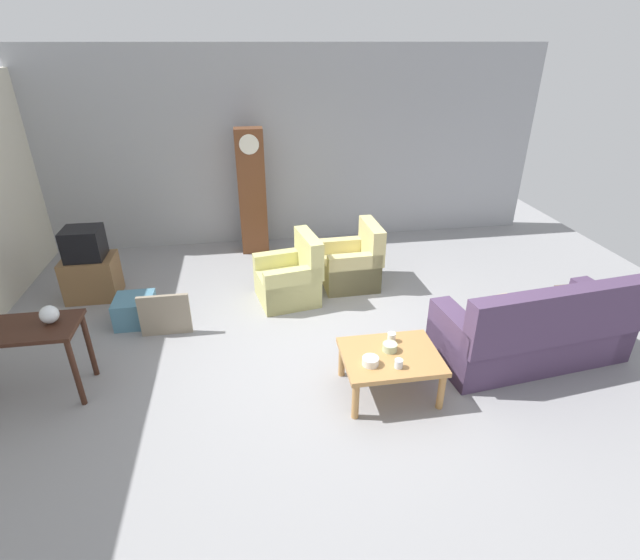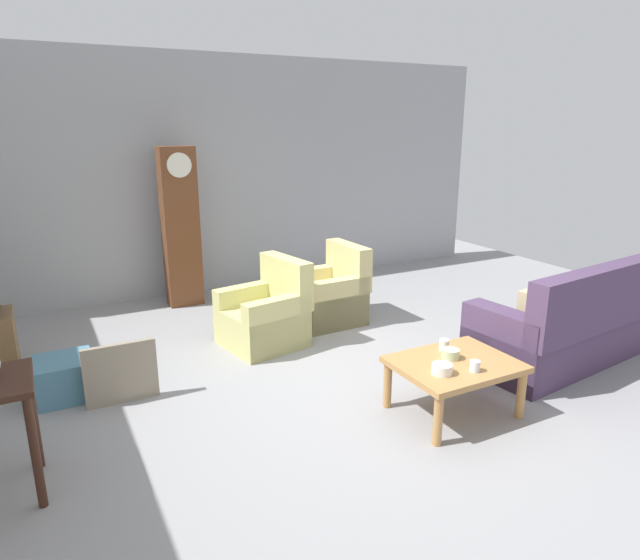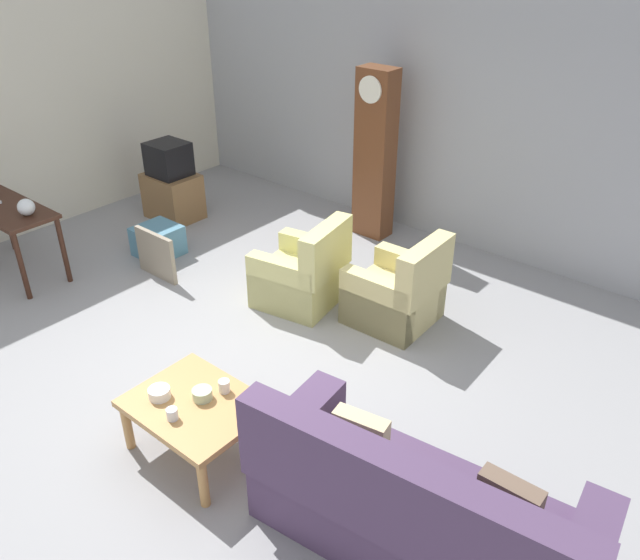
{
  "view_description": "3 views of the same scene",
  "coord_description": "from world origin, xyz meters",
  "px_view_note": "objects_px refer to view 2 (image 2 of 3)",
  "views": [
    {
      "loc": [
        -0.89,
        -4.46,
        3.23
      ],
      "look_at": [
        -0.13,
        0.29,
        0.77
      ],
      "focal_mm": 26.45,
      "sensor_mm": 36.0,
      "label": 1
    },
    {
      "loc": [
        -2.47,
        -3.92,
        2.3
      ],
      "look_at": [
        0.04,
        0.84,
        0.77
      ],
      "focal_mm": 30.95,
      "sensor_mm": 36.0,
      "label": 2
    },
    {
      "loc": [
        3.36,
        -2.94,
        3.52
      ],
      "look_at": [
        0.39,
        0.61,
        0.84
      ],
      "focal_mm": 35.76,
      "sensor_mm": 36.0,
      "label": 3
    }
  ],
  "objects_px": {
    "armchair_olive_far": "(329,297)",
    "grandfather_clock": "(181,227)",
    "couch_floral": "(570,327)",
    "storage_box_blue": "(65,378)",
    "cup_blue_rimmed": "(475,366)",
    "framed_picture_leaning": "(121,373)",
    "bowl_white_stacked": "(442,369)",
    "coffee_table_wood": "(455,369)",
    "bowl_shallow_green": "(451,354)",
    "cup_white_porcelain": "(444,345)",
    "armchair_olive_near": "(266,317)"
  },
  "relations": [
    {
      "from": "cup_white_porcelain",
      "to": "bowl_white_stacked",
      "type": "relative_size",
      "value": 0.6
    },
    {
      "from": "bowl_white_stacked",
      "to": "cup_white_porcelain",
      "type": "bearing_deg",
      "value": 47.97
    },
    {
      "from": "grandfather_clock",
      "to": "cup_white_porcelain",
      "type": "height_order",
      "value": "grandfather_clock"
    },
    {
      "from": "couch_floral",
      "to": "armchair_olive_far",
      "type": "relative_size",
      "value": 2.38
    },
    {
      "from": "couch_floral",
      "to": "armchair_olive_far",
      "type": "height_order",
      "value": "couch_floral"
    },
    {
      "from": "grandfather_clock",
      "to": "storage_box_blue",
      "type": "bearing_deg",
      "value": -127.35
    },
    {
      "from": "armchair_olive_far",
      "to": "cup_blue_rimmed",
      "type": "xyz_separation_m",
      "value": [
        -0.14,
        -2.61,
        0.19
      ]
    },
    {
      "from": "armchair_olive_far",
      "to": "cup_white_porcelain",
      "type": "bearing_deg",
      "value": -92.14
    },
    {
      "from": "grandfather_clock",
      "to": "cup_blue_rimmed",
      "type": "distance_m",
      "value": 4.29
    },
    {
      "from": "storage_box_blue",
      "to": "bowl_white_stacked",
      "type": "distance_m",
      "value": 3.2
    },
    {
      "from": "coffee_table_wood",
      "to": "cup_white_porcelain",
      "type": "bearing_deg",
      "value": 72.33
    },
    {
      "from": "couch_floral",
      "to": "coffee_table_wood",
      "type": "distance_m",
      "value": 1.74
    },
    {
      "from": "armchair_olive_near",
      "to": "bowl_shallow_green",
      "type": "distance_m",
      "value": 2.17
    },
    {
      "from": "framed_picture_leaning",
      "to": "bowl_white_stacked",
      "type": "relative_size",
      "value": 3.74
    },
    {
      "from": "coffee_table_wood",
      "to": "storage_box_blue",
      "type": "xyz_separation_m",
      "value": [
        -2.8,
        1.79,
        -0.21
      ]
    },
    {
      "from": "framed_picture_leaning",
      "to": "cup_white_porcelain",
      "type": "distance_m",
      "value": 2.75
    },
    {
      "from": "coffee_table_wood",
      "to": "framed_picture_leaning",
      "type": "distance_m",
      "value": 2.78
    },
    {
      "from": "armchair_olive_far",
      "to": "grandfather_clock",
      "type": "height_order",
      "value": "grandfather_clock"
    },
    {
      "from": "couch_floral",
      "to": "storage_box_blue",
      "type": "distance_m",
      "value": 4.77
    },
    {
      "from": "couch_floral",
      "to": "storage_box_blue",
      "type": "bearing_deg",
      "value": 161.46
    },
    {
      "from": "armchair_olive_far",
      "to": "cup_blue_rimmed",
      "type": "height_order",
      "value": "armchair_olive_far"
    },
    {
      "from": "bowl_shallow_green",
      "to": "coffee_table_wood",
      "type": "bearing_deg",
      "value": -95.66
    },
    {
      "from": "armchair_olive_far",
      "to": "framed_picture_leaning",
      "type": "xyz_separation_m",
      "value": [
        -2.53,
        -0.95,
        -0.04
      ]
    },
    {
      "from": "coffee_table_wood",
      "to": "bowl_white_stacked",
      "type": "relative_size",
      "value": 5.98
    },
    {
      "from": "armchair_olive_near",
      "to": "cup_white_porcelain",
      "type": "height_order",
      "value": "armchair_olive_near"
    },
    {
      "from": "bowl_shallow_green",
      "to": "armchair_olive_far",
      "type": "bearing_deg",
      "value": 86.43
    },
    {
      "from": "storage_box_blue",
      "to": "cup_white_porcelain",
      "type": "distance_m",
      "value": 3.28
    },
    {
      "from": "couch_floral",
      "to": "armchair_olive_near",
      "type": "xyz_separation_m",
      "value": [
        -2.51,
        1.81,
        -0.05
      ]
    },
    {
      "from": "armchair_olive_far",
      "to": "couch_floral",
      "type": "bearing_deg",
      "value": -53.6
    },
    {
      "from": "grandfather_clock",
      "to": "storage_box_blue",
      "type": "height_order",
      "value": "grandfather_clock"
    },
    {
      "from": "storage_box_blue",
      "to": "bowl_shallow_green",
      "type": "relative_size",
      "value": 3.23
    },
    {
      "from": "storage_box_blue",
      "to": "bowl_shallow_green",
      "type": "distance_m",
      "value": 3.3
    },
    {
      "from": "cup_white_porcelain",
      "to": "storage_box_blue",
      "type": "bearing_deg",
      "value": 151.4
    },
    {
      "from": "armchair_olive_far",
      "to": "bowl_shallow_green",
      "type": "height_order",
      "value": "armchair_olive_far"
    },
    {
      "from": "grandfather_clock",
      "to": "framed_picture_leaning",
      "type": "bearing_deg",
      "value": -115.77
    },
    {
      "from": "couch_floral",
      "to": "bowl_shallow_green",
      "type": "distance_m",
      "value": 1.73
    },
    {
      "from": "couch_floral",
      "to": "armchair_olive_far",
      "type": "distance_m",
      "value": 2.64
    },
    {
      "from": "cup_white_porcelain",
      "to": "grandfather_clock",
      "type": "bearing_deg",
      "value": 109.33
    },
    {
      "from": "armchair_olive_near",
      "to": "bowl_white_stacked",
      "type": "relative_size",
      "value": 5.73
    },
    {
      "from": "storage_box_blue",
      "to": "bowl_white_stacked",
      "type": "xyz_separation_m",
      "value": [
        2.55,
        -1.91,
        0.32
      ]
    },
    {
      "from": "framed_picture_leaning",
      "to": "bowl_white_stacked",
      "type": "xyz_separation_m",
      "value": [
        2.13,
        -1.57,
        0.23
      ]
    },
    {
      "from": "armchair_olive_far",
      "to": "framed_picture_leaning",
      "type": "height_order",
      "value": "armchair_olive_far"
    },
    {
      "from": "framed_picture_leaning",
      "to": "cup_white_porcelain",
      "type": "xyz_separation_m",
      "value": [
        2.45,
        -1.22,
        0.23
      ]
    },
    {
      "from": "storage_box_blue",
      "to": "cup_white_porcelain",
      "type": "bearing_deg",
      "value": -28.6
    },
    {
      "from": "coffee_table_wood",
      "to": "grandfather_clock",
      "type": "relative_size",
      "value": 0.47
    },
    {
      "from": "armchair_olive_near",
      "to": "cup_blue_rimmed",
      "type": "relative_size",
      "value": 10.62
    },
    {
      "from": "grandfather_clock",
      "to": "bowl_shallow_green",
      "type": "bearing_deg",
      "value": -72.29
    },
    {
      "from": "cup_blue_rimmed",
      "to": "bowl_white_stacked",
      "type": "distance_m",
      "value": 0.27
    },
    {
      "from": "coffee_table_wood",
      "to": "couch_floral",
      "type": "bearing_deg",
      "value": 8.95
    },
    {
      "from": "storage_box_blue",
      "to": "grandfather_clock",
      "type": "bearing_deg",
      "value": 52.65
    }
  ]
}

